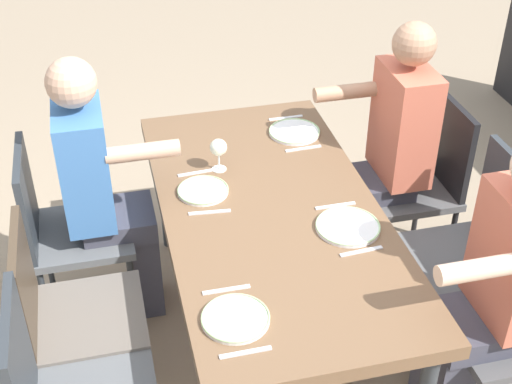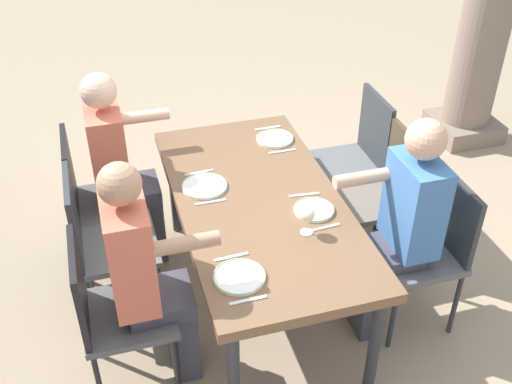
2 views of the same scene
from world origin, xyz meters
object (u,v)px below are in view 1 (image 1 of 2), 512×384
Objects in this scene: dining_table at (271,222)px; chair_east_south at (421,176)px; chair_east_north at (62,225)px; diner_woman_green at (495,287)px; chair_mid_south at (475,243)px; chair_mid_north at (65,311)px; diner_guest_third at (103,187)px; plate_3 at (294,132)px; plate_1 at (348,226)px; plate_0 at (235,318)px; diner_man_white at (388,149)px; plate_2 at (203,190)px; wine_glass_2 at (218,148)px.

chair_east_south is at bearing -66.36° from dining_table.
diner_woman_green is at bearing -122.56° from chair_east_north.
chair_mid_south is 0.50m from diner_woman_green.
chair_east_south reaches higher than chair_mid_north.
chair_mid_north is (-0.17, 0.85, -0.15)m from dining_table.
chair_mid_north is 0.96× the size of chair_mid_south.
chair_mid_north is 0.60m from diner_guest_third.
chair_mid_north is at bearing 90.00° from chair_mid_south.
diner_guest_third is 5.36× the size of plate_3.
plate_1 is at bearing -121.89° from diner_guest_third.
plate_0 and plate_1 have the same top height.
plate_1 is at bearing 92.59° from chair_mid_south.
diner_woman_green is (-0.98, -1.53, 0.17)m from chair_east_north.
diner_man_white reaches higher than plate_2.
diner_woman_green is 0.59m from plate_1.
diner_man_white is 0.82m from wine_glass_2.
chair_mid_south is at bearing -107.51° from plate_2.
plate_3 is at bearing 19.53° from diner_woman_green.
chair_east_north is at bearing 31.19° from plate_0.
diner_woman_green is 0.99× the size of diner_man_white.
diner_woman_green is 6.02× the size of plate_2.
plate_1 is at bearing -127.13° from dining_table.
diner_man_white is 1.34m from plate_0.
chair_mid_north is at bearing 54.32° from plate_0.
plate_0 is at bearing -158.39° from diner_guest_third.
diner_guest_third is at bearing -20.35° from chair_mid_north.
plate_1 is (-0.57, 0.40, 0.04)m from diner_man_white.
dining_table is at bearing 78.93° from chair_mid_south.
plate_3 is (0.39, -0.51, -0.00)m from plate_2.
wine_glass_2 is (0.92, -0.13, 0.10)m from plate_0.
chair_mid_south is 3.64× the size of plate_1.
diner_man_white is 0.93m from plate_2.
diner_man_white is at bearing -115.22° from plate_3.
chair_east_north is (0.54, 0.00, 0.01)m from chair_mid_north.
diner_guest_third is at bearing -90.84° from chair_east_north.
diner_guest_third is at bearing 102.03° from plate_3.
chair_east_south is at bearing -46.37° from plate_1.
chair_mid_south reaches higher than dining_table.
plate_0 is 0.66m from plate_1.
plate_3 is at bearing -77.97° from diner_guest_third.
plate_0 is at bearing 155.01° from plate_3.
chair_mid_north is 3.65× the size of plate_3.
plate_0 is 1.55× the size of wine_glass_2.
diner_woman_green is at bearing -91.18° from plate_0.
chair_mid_south is 6.16× the size of wine_glass_2.
diner_guest_third reaches higher than plate_0.
dining_table is 6.88× the size of plate_1.
diner_man_white is (0.55, 0.20, 0.18)m from chair_mid_south.
chair_mid_south reaches higher than plate_2.
chair_east_south is 6.01× the size of wine_glass_2.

